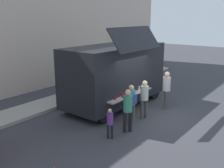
{
  "coord_description": "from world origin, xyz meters",
  "views": [
    {
      "loc": [
        -9.76,
        -5.39,
        4.27
      ],
      "look_at": [
        -0.55,
        1.52,
        1.3
      ],
      "focal_mm": 41.9,
      "sensor_mm": 36.0,
      "label": 1
    }
  ],
  "objects_px": {
    "customer_rear_waiting": "(128,107)",
    "customer_extra_browsing": "(166,87)",
    "food_truck_main": "(116,73)",
    "trash_bin": "(125,74)",
    "customer_mid_with_backpack": "(131,100)",
    "customer_front_ordering": "(144,96)",
    "child_near_queue": "(110,121)"
  },
  "relations": [
    {
      "from": "customer_rear_waiting",
      "to": "customer_extra_browsing",
      "type": "xyz_separation_m",
      "value": [
        3.31,
        0.01,
        0.07
      ]
    },
    {
      "from": "food_truck_main",
      "to": "customer_rear_waiting",
      "type": "bearing_deg",
      "value": -134.6
    },
    {
      "from": "trash_bin",
      "to": "customer_rear_waiting",
      "type": "bearing_deg",
      "value": -145.05
    },
    {
      "from": "customer_mid_with_backpack",
      "to": "customer_extra_browsing",
      "type": "height_order",
      "value": "customer_extra_browsing"
    },
    {
      "from": "trash_bin",
      "to": "food_truck_main",
      "type": "bearing_deg",
      "value": -151.19
    },
    {
      "from": "customer_mid_with_backpack",
      "to": "trash_bin",
      "type": "bearing_deg",
      "value": -13.69
    },
    {
      "from": "customer_front_ordering",
      "to": "trash_bin",
      "type": "bearing_deg",
      "value": -23.8
    },
    {
      "from": "customer_front_ordering",
      "to": "customer_extra_browsing",
      "type": "distance_m",
      "value": 1.71
    },
    {
      "from": "trash_bin",
      "to": "customer_mid_with_backpack",
      "type": "bearing_deg",
      "value": -143.74
    },
    {
      "from": "customer_mid_with_backpack",
      "to": "customer_front_ordering",
      "type": "bearing_deg",
      "value": -56.08
    },
    {
      "from": "customer_mid_with_backpack",
      "to": "customer_rear_waiting",
      "type": "bearing_deg",
      "value": 153.35
    },
    {
      "from": "food_truck_main",
      "to": "trash_bin",
      "type": "height_order",
      "value": "food_truck_main"
    },
    {
      "from": "food_truck_main",
      "to": "child_near_queue",
      "type": "height_order",
      "value": "food_truck_main"
    },
    {
      "from": "food_truck_main",
      "to": "customer_mid_with_backpack",
      "type": "relative_size",
      "value": 3.42
    },
    {
      "from": "customer_extra_browsing",
      "to": "customer_mid_with_backpack",
      "type": "bearing_deg",
      "value": 52.77
    },
    {
      "from": "food_truck_main",
      "to": "child_near_queue",
      "type": "xyz_separation_m",
      "value": [
        -3.13,
        -2.03,
        -0.94
      ]
    },
    {
      "from": "customer_front_ordering",
      "to": "child_near_queue",
      "type": "xyz_separation_m",
      "value": [
        -2.47,
        -0.04,
        -0.32
      ]
    },
    {
      "from": "customer_mid_with_backpack",
      "to": "customer_extra_browsing",
      "type": "distance_m",
      "value": 2.59
    },
    {
      "from": "food_truck_main",
      "to": "child_near_queue",
      "type": "bearing_deg",
      "value": -145.9
    },
    {
      "from": "trash_bin",
      "to": "customer_extra_browsing",
      "type": "relative_size",
      "value": 0.57
    },
    {
      "from": "trash_bin",
      "to": "customer_mid_with_backpack",
      "type": "relative_size",
      "value": 0.63
    },
    {
      "from": "child_near_queue",
      "to": "customer_mid_with_backpack",
      "type": "bearing_deg",
      "value": -28.53
    },
    {
      "from": "child_near_queue",
      "to": "trash_bin",
      "type": "bearing_deg",
      "value": -2.68
    },
    {
      "from": "customer_rear_waiting",
      "to": "customer_extra_browsing",
      "type": "height_order",
      "value": "customer_extra_browsing"
    },
    {
      "from": "customer_mid_with_backpack",
      "to": "child_near_queue",
      "type": "bearing_deg",
      "value": 134.84
    },
    {
      "from": "customer_mid_with_backpack",
      "to": "child_near_queue",
      "type": "distance_m",
      "value": 1.63
    },
    {
      "from": "food_truck_main",
      "to": "trash_bin",
      "type": "bearing_deg",
      "value": 29.91
    },
    {
      "from": "customer_front_ordering",
      "to": "customer_rear_waiting",
      "type": "distance_m",
      "value": 1.63
    },
    {
      "from": "food_truck_main",
      "to": "customer_mid_with_backpack",
      "type": "height_order",
      "value": "food_truck_main"
    },
    {
      "from": "food_truck_main",
      "to": "child_near_queue",
      "type": "relative_size",
      "value": 4.96
    },
    {
      "from": "customer_front_ordering",
      "to": "customer_extra_browsing",
      "type": "height_order",
      "value": "customer_extra_browsing"
    },
    {
      "from": "trash_bin",
      "to": "customer_rear_waiting",
      "type": "relative_size",
      "value": 0.61
    }
  ]
}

